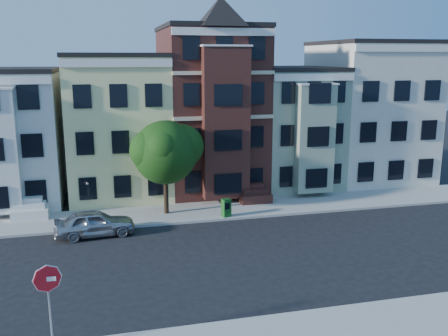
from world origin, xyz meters
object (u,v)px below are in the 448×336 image
object	(u,v)px
street_tree	(165,157)
parked_car	(95,223)
fire_hydrant	(88,218)
stop_sign	(49,303)
newspaper_box	(226,208)

from	to	relation	value
street_tree	parked_car	size ratio (longest dim) A/B	1.66
fire_hydrant	stop_sign	xyz separation A→B (m)	(-0.95, -13.68, 1.47)
street_tree	parked_car	bearing A→B (deg)	-147.75
stop_sign	newspaper_box	bearing A→B (deg)	59.14
parked_car	newspaper_box	xyz separation A→B (m)	(8.06, 1.22, -0.04)
street_tree	fire_hydrant	bearing A→B (deg)	-169.90
street_tree	stop_sign	bearing A→B (deg)	-111.86
street_tree	fire_hydrant	size ratio (longest dim) A/B	11.86
street_tree	stop_sign	distance (m)	15.79
fire_hydrant	parked_car	bearing A→B (deg)	-78.11
newspaper_box	fire_hydrant	xyz separation A→B (m)	(-8.47, 0.73, -0.25)
parked_car	stop_sign	distance (m)	11.86
newspaper_box	stop_sign	xyz separation A→B (m)	(-9.42, -12.94, 1.21)
fire_hydrant	stop_sign	distance (m)	13.79
street_tree	parked_car	xyz separation A→B (m)	(-4.47, -2.82, -3.10)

